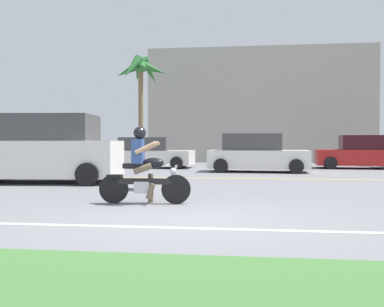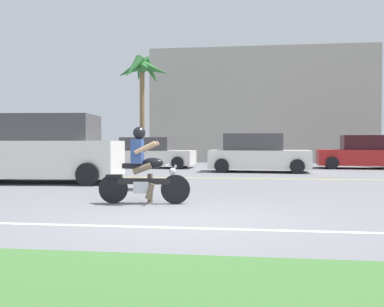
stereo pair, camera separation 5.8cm
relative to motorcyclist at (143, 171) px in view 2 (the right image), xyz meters
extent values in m
cube|color=slate|center=(1.02, 1.28, -0.66)|extent=(56.00, 30.00, 0.04)
cube|color=silver|center=(1.02, -2.30, -0.63)|extent=(50.40, 0.12, 0.01)
cube|color=yellow|center=(1.02, 6.05, -0.63)|extent=(50.40, 0.12, 0.01)
cylinder|color=black|center=(0.63, 0.03, -0.35)|extent=(0.57, 0.12, 0.57)
cylinder|color=black|center=(-0.60, -0.04, -0.35)|extent=(0.57, 0.12, 0.57)
cylinder|color=#B7BAC1|center=(0.54, 0.03, -0.12)|extent=(0.26, 0.06, 0.50)
cube|color=black|center=(0.02, 0.00, -0.20)|extent=(1.04, 0.15, 0.11)
cube|color=#B7BAC1|center=(-0.03, -0.01, -0.31)|extent=(0.31, 0.21, 0.23)
ellipsoid|color=black|center=(0.19, 0.01, 0.16)|extent=(0.42, 0.23, 0.21)
cube|color=black|center=(-0.17, -0.01, 0.10)|extent=(0.47, 0.23, 0.09)
cube|color=black|center=(-0.58, -0.04, -0.10)|extent=(0.31, 0.17, 0.06)
cylinder|color=#B7BAC1|center=(0.46, 0.02, 0.12)|extent=(0.07, 0.59, 0.03)
sphere|color=#B7BAC1|center=(0.58, 0.03, 0.00)|extent=(0.13, 0.13, 0.13)
cylinder|color=#B7BAC1|center=(-0.26, 0.10, -0.38)|extent=(0.48, 0.09, 0.07)
cube|color=#334C8C|center=(-0.12, -0.01, 0.39)|extent=(0.22, 0.31, 0.47)
sphere|color=black|center=(-0.08, -0.01, 0.75)|extent=(0.25, 0.25, 0.25)
cylinder|color=brown|center=(0.00, -0.10, 0.06)|extent=(0.39, 0.14, 0.24)
cylinder|color=brown|center=(-0.01, 0.09, 0.06)|extent=(0.39, 0.14, 0.24)
cylinder|color=brown|center=(0.10, 0.13, -0.35)|extent=(0.11, 0.11, 0.58)
cylinder|color=brown|center=(0.16, -0.11, -0.38)|extent=(0.20, 0.11, 0.32)
cylinder|color=tan|center=(0.08, -0.19, 0.46)|extent=(0.43, 0.11, 0.27)
cylinder|color=tan|center=(0.06, 0.19, 0.46)|extent=(0.43, 0.11, 0.27)
cube|color=white|center=(-4.05, 3.98, 0.07)|extent=(4.70, 2.47, 1.07)
cube|color=#444346|center=(-4.14, 3.97, 0.99)|extent=(3.41, 2.06, 0.77)
cylinder|color=black|center=(-2.34, 3.11, -0.32)|extent=(0.66, 0.28, 0.64)
cylinder|color=black|center=(-5.77, 4.85, -0.32)|extent=(0.66, 0.28, 0.64)
cylinder|color=black|center=(-2.53, 5.15, -0.32)|extent=(0.66, 0.28, 0.64)
cube|color=silver|center=(-8.61, 9.38, -0.14)|extent=(4.23, 1.69, 0.68)
cylinder|color=black|center=(-7.08, 8.59, -0.36)|extent=(0.56, 0.19, 0.56)
cylinder|color=black|center=(-7.10, 10.22, -0.36)|extent=(0.56, 0.19, 0.56)
cube|color=white|center=(-2.43, 11.54, -0.15)|extent=(3.99, 1.93, 0.66)
cube|color=#444346|center=(-2.66, 11.56, 0.48)|extent=(2.34, 1.60, 0.61)
cylinder|color=black|center=(-3.88, 10.76, -0.36)|extent=(0.57, 0.21, 0.56)
cylinder|color=black|center=(-1.07, 10.61, -0.36)|extent=(0.57, 0.21, 0.56)
cylinder|color=black|center=(-3.78, 12.48, -0.36)|extent=(0.57, 0.21, 0.56)
cylinder|color=black|center=(-0.98, 12.33, -0.36)|extent=(0.57, 0.21, 0.56)
cube|color=white|center=(2.49, 9.36, -0.12)|extent=(4.08, 1.86, 0.72)
cube|color=#444346|center=(2.25, 9.37, 0.57)|extent=(2.39, 1.54, 0.67)
cylinder|color=black|center=(1.01, 8.62, -0.36)|extent=(0.57, 0.21, 0.56)
cylinder|color=black|center=(3.88, 8.46, -0.36)|extent=(0.57, 0.21, 0.56)
cylinder|color=black|center=(1.10, 10.26, -0.36)|extent=(0.57, 0.21, 0.56)
cylinder|color=black|center=(3.97, 10.10, -0.36)|extent=(0.57, 0.21, 0.56)
cube|color=#AD1E1E|center=(7.24, 12.22, -0.13)|extent=(4.16, 2.00, 0.71)
cube|color=#351116|center=(7.48, 12.20, 0.55)|extent=(2.45, 1.64, 0.65)
cylinder|color=black|center=(5.85, 13.18, -0.36)|extent=(0.57, 0.22, 0.56)
cylinder|color=black|center=(5.72, 11.47, -0.36)|extent=(0.57, 0.22, 0.56)
cylinder|color=brown|center=(-3.34, 13.29, 1.89)|extent=(0.25, 0.25, 5.06)
sphere|color=#28662D|center=(-3.34, 13.29, 4.42)|extent=(0.65, 0.65, 0.65)
cone|color=#28662D|center=(-2.69, 13.25, 4.26)|extent=(1.57, 0.60, 1.00)
cone|color=#28662D|center=(-3.01, 13.85, 4.26)|extent=(1.13, 1.42, 1.45)
cone|color=#28662D|center=(-3.60, 13.89, 4.26)|extent=(1.09, 1.60, 1.18)
cone|color=#28662D|center=(-3.98, 13.41, 4.26)|extent=(1.62, 0.81, 1.03)
cone|color=#28662D|center=(-3.64, 12.71, 4.26)|extent=(1.12, 1.50, 1.37)
cone|color=#28662D|center=(-3.05, 12.70, 4.26)|extent=(1.15, 1.60, 0.77)
cube|color=#A8A399|center=(2.80, 19.28, 2.77)|extent=(13.38, 4.00, 6.82)
camera|label=1|loc=(1.98, -8.24, 0.57)|focal=40.36mm
camera|label=2|loc=(2.03, -8.23, 0.57)|focal=40.36mm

